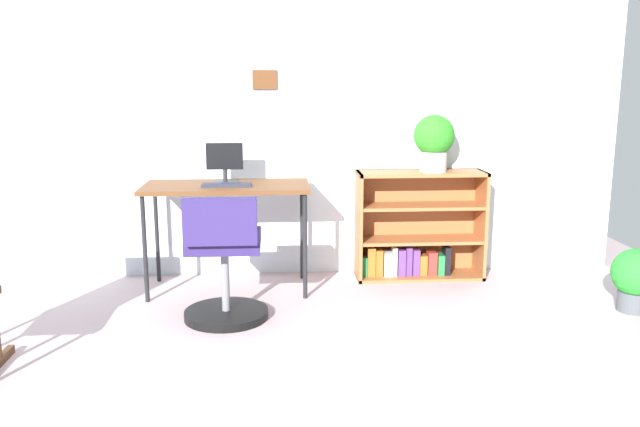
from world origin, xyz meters
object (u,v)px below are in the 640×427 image
desk (227,193)px  potted_plant_floor (636,277)px  potted_plant_on_shelf (434,140)px  monitor (225,164)px  bookshelf_low (416,230)px  keyboard (227,185)px  office_chair (224,265)px

desk → potted_plant_floor: bearing=-13.4°
potted_plant_on_shelf → potted_plant_floor: 1.61m
monitor → potted_plant_floor: (2.62, -0.68, -0.66)m
monitor → bookshelf_low: size_ratio=0.30×
keyboard → bookshelf_low: bookshelf_low is taller
keyboard → potted_plant_floor: keyboard is taller
keyboard → potted_plant_floor: bearing=-11.9°
desk → monitor: (-0.01, 0.06, 0.20)m
desk → potted_plant_on_shelf: size_ratio=2.75×
desk → potted_plant_on_shelf: bearing=6.9°
monitor → office_chair: bearing=-87.5°
desk → potted_plant_floor: 2.73m
keyboard → office_chair: bearing=-88.8°
potted_plant_floor → desk: bearing=166.6°
monitor → bookshelf_low: 1.50m
desk → potted_plant_floor: size_ratio=2.79×
monitor → bookshelf_low: (1.39, 0.18, -0.53)m
potted_plant_on_shelf → potted_plant_floor: size_ratio=1.01×
keyboard → bookshelf_low: (1.37, 0.30, -0.41)m
keyboard → potted_plant_floor: 2.72m
desk → bookshelf_low: 1.44m
office_chair → potted_plant_floor: bearing=-0.0°
desk → keyboard: keyboard is taller
office_chair → potted_plant_floor: 2.60m
desk → potted_plant_on_shelf: potted_plant_on_shelf is taller
keyboard → potted_plant_on_shelf: bearing=9.6°
bookshelf_low → potted_plant_on_shelf: (0.10, -0.06, 0.68)m
monitor → office_chair: size_ratio=0.35×
office_chair → potted_plant_on_shelf: potted_plant_on_shelf is taller
monitor → potted_plant_on_shelf: (1.49, 0.12, 0.14)m
monitor → keyboard: 0.18m
monitor → office_chair: (0.03, -0.68, -0.53)m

